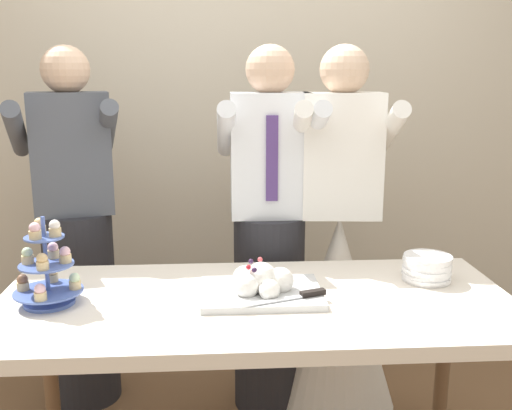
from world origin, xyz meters
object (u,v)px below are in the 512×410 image
object	(u,v)px
main_cake_tray	(262,286)
plate_stack	(427,268)
dessert_table	(256,319)
person_groom	(269,253)
person_bride	(337,287)
cupcake_stand	(47,271)
person_guest	(78,249)

from	to	relation	value
main_cake_tray	plate_stack	bearing A→B (deg)	10.77
dessert_table	person_groom	distance (m)	0.63
person_groom	person_bride	bearing A→B (deg)	-5.21
main_cake_tray	dessert_table	bearing A→B (deg)	-135.08
plate_stack	dessert_table	bearing A→B (deg)	-167.79
cupcake_stand	person_guest	distance (m)	0.74
dessert_table	person_groom	xyz separation A→B (m)	(0.10, 0.62, 0.05)
dessert_table	plate_stack	world-z (taller)	plate_stack
main_cake_tray	person_groom	xyz separation A→B (m)	(0.08, 0.60, -0.07)
main_cake_tray	person_groom	world-z (taller)	person_groom
cupcake_stand	person_guest	bearing A→B (deg)	95.82
dessert_table	plate_stack	distance (m)	0.68
person_guest	main_cake_tray	bearing A→B (deg)	-41.54
person_groom	person_bride	distance (m)	0.35
dessert_table	main_cake_tray	world-z (taller)	main_cake_tray
person_bride	person_guest	xyz separation A→B (m)	(-1.19, 0.14, 0.16)
dessert_table	person_bride	world-z (taller)	person_bride
main_cake_tray	person_bride	distance (m)	0.73
dessert_table	person_bride	size ratio (longest dim) A/B	1.08
dessert_table	cupcake_stand	size ratio (longest dim) A/B	5.90
person_groom	person_bride	xyz separation A→B (m)	(0.31, -0.03, -0.16)
plate_stack	person_guest	world-z (taller)	person_guest
person_bride	person_guest	bearing A→B (deg)	173.46
person_guest	dessert_table	bearing A→B (deg)	-43.15
cupcake_stand	plate_stack	bearing A→B (deg)	5.82
plate_stack	person_bride	bearing A→B (deg)	118.16
cupcake_stand	plate_stack	size ratio (longest dim) A/B	1.64
cupcake_stand	person_bride	bearing A→B (deg)	27.83
cupcake_stand	person_groom	bearing A→B (deg)	37.51
main_cake_tray	person_groom	bearing A→B (deg)	82.43
plate_stack	cupcake_stand	bearing A→B (deg)	-174.18
person_groom	person_guest	world-z (taller)	same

